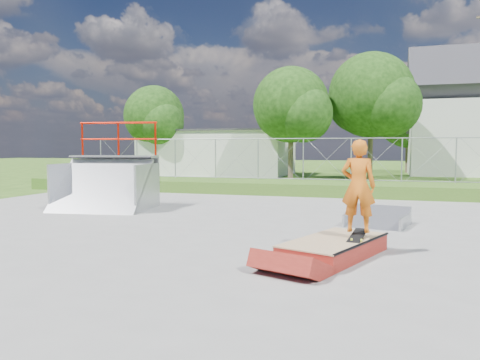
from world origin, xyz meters
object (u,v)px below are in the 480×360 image
object	(u,v)px
flat_bank_ramp	(378,218)
skater	(358,190)
quarter_pipe	(104,166)
grind_box	(334,249)

from	to	relation	value
flat_bank_ramp	skater	bearing A→B (deg)	-82.94
skater	quarter_pipe	bearing A→B (deg)	-23.53
grind_box	flat_bank_ramp	bearing A→B (deg)	99.60
grind_box	flat_bank_ramp	size ratio (longest dim) A/B	1.72
skater	flat_bank_ramp	bearing A→B (deg)	-90.86
quarter_pipe	grind_box	bearing A→B (deg)	-37.38
flat_bank_ramp	skater	world-z (taller)	skater
grind_box	quarter_pipe	size ratio (longest dim) A/B	0.90
grind_box	quarter_pipe	bearing A→B (deg)	170.44
quarter_pipe	flat_bank_ramp	xyz separation A→B (m)	(7.96, -0.62, -1.15)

